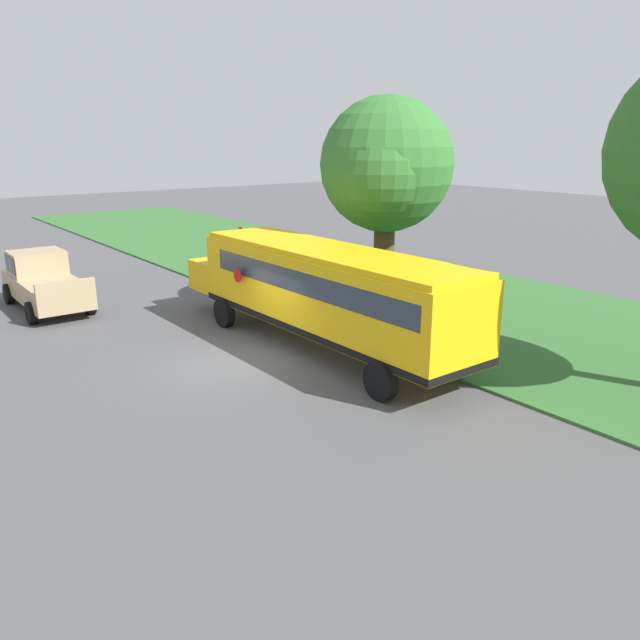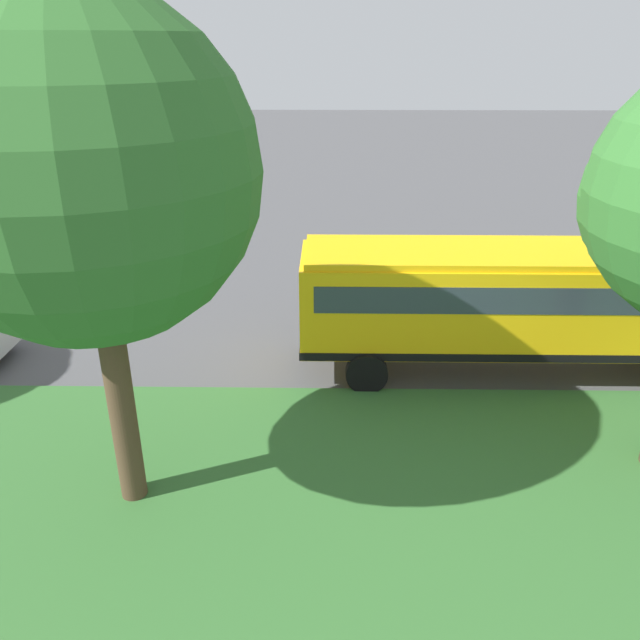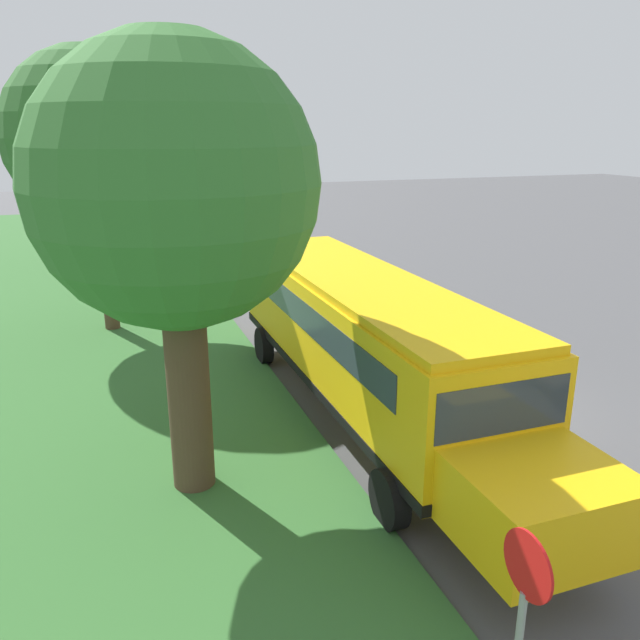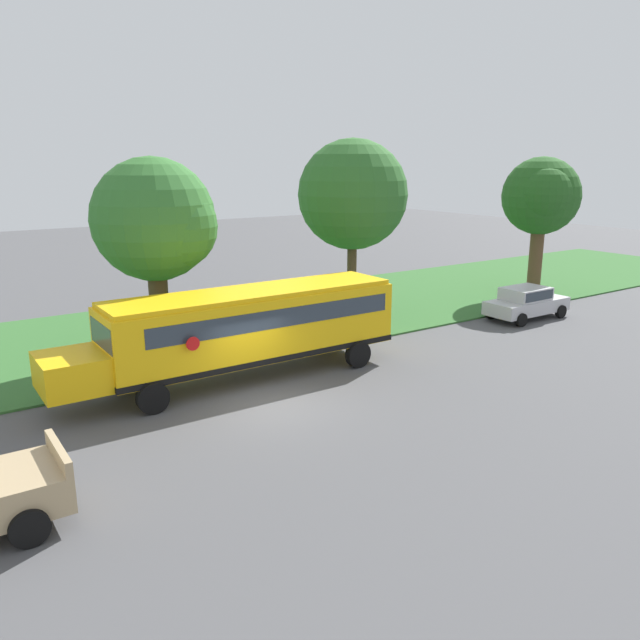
# 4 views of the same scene
# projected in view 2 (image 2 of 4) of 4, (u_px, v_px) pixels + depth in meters

# --- Properties ---
(ground_plane) EXTENTS (120.00, 120.00, 0.00)m
(ground_plane) POSITION_uv_depth(u_px,v_px,m) (512.00, 323.00, 18.50)
(ground_plane) COLOR #4C4C4F
(school_bus) EXTENTS (2.85, 12.42, 3.16)m
(school_bus) POSITION_uv_depth(u_px,v_px,m) (528.00, 298.00, 15.22)
(school_bus) COLOR yellow
(school_bus) RESTS_ON ground
(oak_tree_roadside_mid) EXTENTS (5.19, 5.19, 8.56)m
(oak_tree_roadside_mid) POSITION_uv_depth(u_px,v_px,m) (88.00, 166.00, 8.92)
(oak_tree_roadside_mid) COLOR #4C3826
(oak_tree_roadside_mid) RESTS_ON ground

